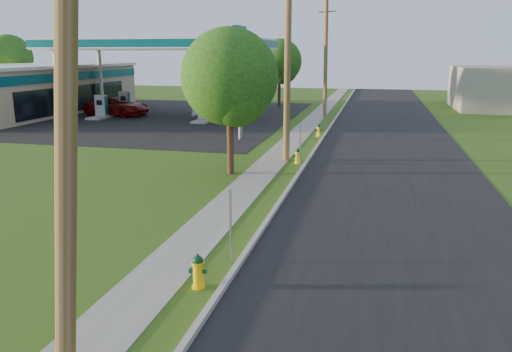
% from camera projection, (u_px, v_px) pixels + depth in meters
% --- Properties ---
extents(road, '(8.00, 120.00, 0.02)m').
position_uv_depth(road, '(394.00, 208.00, 17.41)').
color(road, black).
rests_on(road, ground).
extents(curb, '(0.15, 120.00, 0.15)m').
position_uv_depth(curb, '(282.00, 199.00, 18.31)').
color(curb, '#A29E95').
rests_on(curb, ground).
extents(sidewalk, '(1.50, 120.00, 0.03)m').
position_uv_depth(sidewalk, '(236.00, 197.00, 18.72)').
color(sidewalk, gray).
rests_on(sidewalk, ground).
extents(forecourt, '(26.00, 28.00, 0.02)m').
position_uv_depth(forecourt, '(141.00, 116.00, 42.83)').
color(forecourt, black).
rests_on(forecourt, ground).
extents(utility_pole_near, '(1.40, 0.32, 9.48)m').
position_uv_depth(utility_pole_near, '(66.00, 89.00, 7.04)').
color(utility_pole_near, brown).
rests_on(utility_pole_near, ground).
extents(utility_pole_mid, '(1.40, 0.32, 9.80)m').
position_uv_depth(utility_pole_mid, '(288.00, 60.00, 23.99)').
color(utility_pole_mid, brown).
rests_on(utility_pole_mid, ground).
extents(utility_pole_far, '(1.40, 0.32, 9.50)m').
position_uv_depth(utility_pole_far, '(326.00, 59.00, 41.01)').
color(utility_pole_far, brown).
rests_on(utility_pole_far, ground).
extents(sign_post_near, '(0.05, 0.04, 2.00)m').
position_uv_depth(sign_post_near, '(231.00, 227.00, 12.67)').
color(sign_post_near, gray).
rests_on(sign_post_near, ground).
extents(sign_post_mid, '(0.05, 0.04, 2.00)m').
position_uv_depth(sign_post_mid, '(300.00, 145.00, 23.80)').
color(sign_post_mid, gray).
rests_on(sign_post_mid, ground).
extents(sign_post_far, '(0.05, 0.04, 2.00)m').
position_uv_depth(sign_post_far, '(326.00, 115.00, 35.31)').
color(sign_post_far, gray).
rests_on(sign_post_far, ground).
extents(gas_canopy, '(18.18, 9.18, 6.40)m').
position_uv_depth(gas_canopy, '(159.00, 45.00, 40.96)').
color(gas_canopy, silver).
rests_on(gas_canopy, ground).
extents(fuel_pump_nw, '(1.20, 3.20, 1.90)m').
position_uv_depth(fuel_pump_nw, '(101.00, 109.00, 41.34)').
color(fuel_pump_nw, '#A29E95').
rests_on(fuel_pump_nw, ground).
extents(fuel_pump_ne, '(1.20, 3.20, 1.90)m').
position_uv_depth(fuel_pump_ne, '(204.00, 112.00, 39.29)').
color(fuel_pump_ne, '#A29E95').
rests_on(fuel_pump_ne, ground).
extents(fuel_pump_sw, '(1.20, 3.20, 1.90)m').
position_uv_depth(fuel_pump_sw, '(125.00, 105.00, 45.11)').
color(fuel_pump_sw, '#A29E95').
rests_on(fuel_pump_sw, ground).
extents(fuel_pump_se, '(1.20, 3.20, 1.90)m').
position_uv_depth(fuel_pump_se, '(220.00, 107.00, 43.07)').
color(fuel_pump_se, '#A29E95').
rests_on(fuel_pump_se, ground).
extents(convenience_store, '(10.40, 22.40, 4.25)m').
position_uv_depth(convenience_store, '(27.00, 89.00, 44.82)').
color(convenience_store, tan).
rests_on(convenience_store, ground).
extents(price_pylon, '(0.34, 2.04, 6.85)m').
position_uv_depth(price_pylon, '(240.00, 50.00, 29.95)').
color(price_pylon, gray).
rests_on(price_pylon, ground).
extents(tree_verge, '(4.22, 4.22, 6.40)m').
position_uv_depth(tree_verge, '(231.00, 81.00, 21.38)').
color(tree_verge, '#362718').
rests_on(tree_verge, ground).
extents(tree_lot, '(4.39, 4.39, 6.66)m').
position_uv_depth(tree_lot, '(280.00, 63.00, 48.96)').
color(tree_lot, '#362718').
rests_on(tree_lot, ground).
extents(tree_back, '(4.74, 4.74, 7.19)m').
position_uv_depth(tree_back, '(10.00, 59.00, 52.81)').
color(tree_back, '#362718').
rests_on(tree_back, ground).
extents(hydrant_near, '(0.42, 0.38, 0.83)m').
position_uv_depth(hydrant_near, '(198.00, 271.00, 11.47)').
color(hydrant_near, yellow).
rests_on(hydrant_near, ground).
extents(hydrant_mid, '(0.40, 0.36, 0.77)m').
position_uv_depth(hydrant_mid, '(297.00, 156.00, 24.40)').
color(hydrant_mid, yellow).
rests_on(hydrant_mid, ground).
extents(hydrant_far, '(0.42, 0.37, 0.81)m').
position_uv_depth(hydrant_far, '(319.00, 130.00, 32.29)').
color(hydrant_far, yellow).
rests_on(hydrant_far, ground).
extents(car_red, '(6.12, 3.56, 1.60)m').
position_uv_depth(car_red, '(117.00, 106.00, 42.84)').
color(car_red, '#690909').
rests_on(car_red, ground).
extents(car_silver, '(4.19, 2.33, 1.35)m').
position_uv_depth(car_silver, '(216.00, 112.00, 40.03)').
color(car_silver, '#B9BCC1').
rests_on(car_silver, ground).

